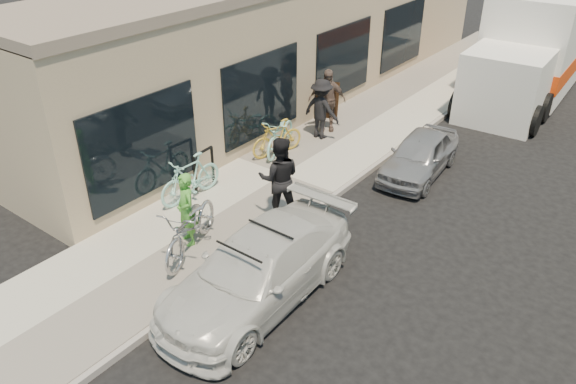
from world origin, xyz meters
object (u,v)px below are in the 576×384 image
Objects in this scene: cruiser_bike_a at (190,178)px; cruiser_bike_c at (277,138)px; sandwich_board at (327,101)px; tandem_bike at (191,227)px; woman_rider at (186,209)px; cruiser_bike_b at (281,134)px; sedan_white at (258,269)px; moving_truck at (531,51)px; bystander_b at (327,100)px; man_standing at (279,178)px; sedan_silver at (420,155)px; bystander_a at (321,109)px; bike_rack at (204,165)px.

cruiser_bike_c is at bearing 90.03° from cruiser_bike_a.
tandem_bike is (1.80, -7.46, 0.04)m from sandwich_board.
cruiser_bike_b is at bearing 126.95° from woman_rider.
tandem_bike is 0.41m from woman_rider.
moving_truck is (0.41, 13.69, 0.89)m from sedan_white.
woman_rider reaches higher than tandem_bike.
cruiser_bike_c is 2.21m from bystander_b.
cruiser_bike_a is (0.26, -5.98, 0.00)m from sandwich_board.
woman_rider is at bearing -103.59° from moving_truck.
tandem_bike is 2.20m from man_standing.
cruiser_bike_a is at bearing -130.11° from bystander_b.
woman_rider is (-2.12, 0.32, 0.30)m from sedan_white.
tandem_bike is 1.37× the size of cruiser_bike_c.
sedan_silver is 7.60m from moving_truck.
bystander_b is (0.11, 2.16, 0.43)m from cruiser_bike_c.
woman_rider is 0.89× the size of cruiser_bike_a.
cruiser_bike_a is 4.67m from bystander_a.
moving_truck reaches higher than sedan_silver.
bystander_a is at bearing -108.71° from bystander_b.
cruiser_bike_a reaches higher than cruiser_bike_b.
cruiser_bike_a is at bearing 114.94° from tandem_bike.
tandem_bike is at bearing -90.85° from cruiser_bike_b.
bystander_a reaches higher than sandwich_board.
cruiser_bike_a is at bearing -76.61° from cruiser_bike_c.
sedan_silver is 3.37m from bystander_b.
woman_rider is 0.83× the size of cruiser_bike_b.
bike_rack is 5.41m from sedan_silver.
woman_rider reaches higher than sedan_silver.
man_standing is at bearing -105.28° from bystander_b.
woman_rider is 4.69m from cruiser_bike_b.
man_standing is at bearing -70.51° from cruiser_bike_b.
bystander_b is at bearing 67.01° from cruiser_bike_b.
bystander_a is (-3.35, -7.43, -0.52)m from moving_truck.
sandwich_board reaches higher than cruiser_bike_b.
bike_rack is at bearing 107.93° from tandem_bike.
woman_rider reaches higher than cruiser_bike_b.
sedan_white is at bearing -25.89° from tandem_bike.
woman_rider is (-2.54, -13.36, -0.59)m from moving_truck.
sedan_silver is 3.72m from cruiser_bike_c.
man_standing reaches higher than sedan_silver.
sandwich_board is 4.05m from sedan_silver.
man_standing is 2.23m from cruiser_bike_a.
bystander_a is (0.35, 1.40, 0.36)m from cruiser_bike_b.
cruiser_bike_b reaches higher than cruiser_bike_c.
sedan_silver is 6.34m from tandem_bike.
cruiser_bike_a is (-3.52, -4.55, 0.14)m from sedan_silver.
sedan_white is 1.83m from tandem_bike.
man_standing reaches higher than sedan_white.
cruiser_bike_c is at bearing -94.74° from cruiser_bike_b.
tandem_bike reaches higher than cruiser_bike_a.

